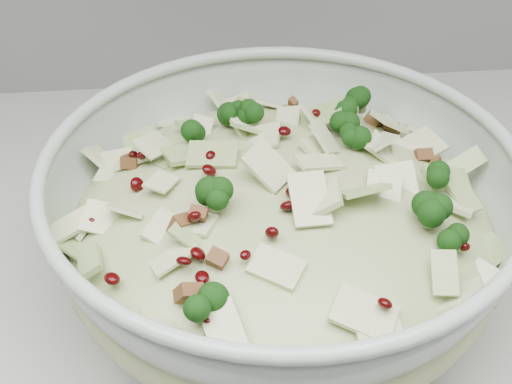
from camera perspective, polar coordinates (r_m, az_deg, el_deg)
mixing_bowl at (r=0.56m, az=2.00°, el=-3.11°), size 0.44×0.44×0.15m
salad at (r=0.54m, az=2.06°, el=-1.25°), size 0.42×0.42×0.15m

